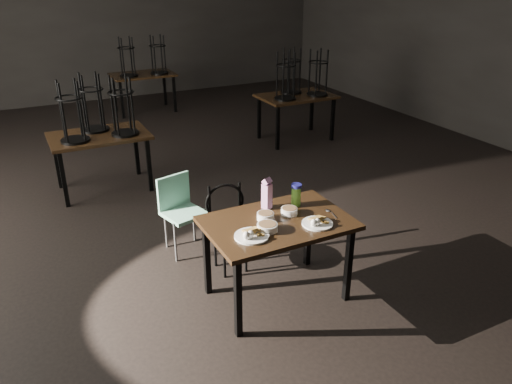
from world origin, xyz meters
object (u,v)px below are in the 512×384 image
main_table (278,229)px  juice_carton (267,194)px  school_chair (180,207)px  bentwood_chair (228,221)px  water_bottle (296,195)px

main_table → juice_carton: bearing=82.9°
main_table → school_chair: 1.26m
juice_carton → bentwood_chair: 0.59m
juice_carton → water_bottle: 0.26m
water_bottle → main_table: bearing=-147.4°
water_bottle → school_chair: size_ratio=0.26×
main_table → water_bottle: size_ratio=5.88×
water_bottle → bentwood_chair: size_ratio=0.25×
water_bottle → school_chair: (-0.75, 0.98, -0.38)m
juice_carton → water_bottle: bearing=-16.4°
juice_carton → water_bottle: size_ratio=1.39×
water_bottle → school_chair: water_bottle is taller
water_bottle → school_chair: bearing=127.6°
juice_carton → bentwood_chair: (-0.21, 0.39, -0.39)m
main_table → water_bottle: bearing=32.6°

